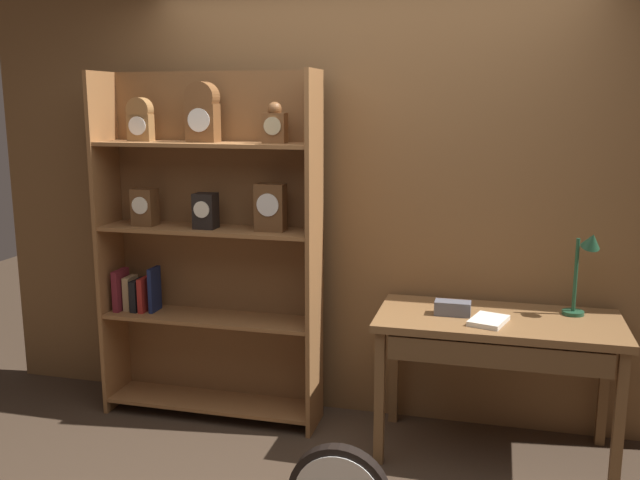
{
  "coord_description": "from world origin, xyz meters",
  "views": [
    {
      "loc": [
        0.74,
        -2.65,
        1.87
      ],
      "look_at": [
        -0.15,
        0.81,
        1.16
      ],
      "focal_mm": 39.11,
      "sensor_mm": 36.0,
      "label": 1
    }
  ],
  "objects_px": {
    "desk_lamp": "(585,263)",
    "open_repair_manual": "(489,321)",
    "bookshelf": "(207,241)",
    "workbench": "(498,336)",
    "toolbox_small": "(453,308)"
  },
  "relations": [
    {
      "from": "toolbox_small",
      "to": "open_repair_manual",
      "type": "xyz_separation_m",
      "value": [
        0.19,
        -0.1,
        -0.02
      ]
    },
    {
      "from": "bookshelf",
      "to": "open_repair_manual",
      "type": "relative_size",
      "value": 9.31
    },
    {
      "from": "toolbox_small",
      "to": "bookshelf",
      "type": "bearing_deg",
      "value": 175.25
    },
    {
      "from": "bookshelf",
      "to": "workbench",
      "type": "bearing_deg",
      "value": -4.47
    },
    {
      "from": "workbench",
      "to": "desk_lamp",
      "type": "distance_m",
      "value": 0.59
    },
    {
      "from": "bookshelf",
      "to": "toolbox_small",
      "type": "relative_size",
      "value": 10.93
    },
    {
      "from": "bookshelf",
      "to": "workbench",
      "type": "relative_size",
      "value": 1.63
    },
    {
      "from": "desk_lamp",
      "to": "open_repair_manual",
      "type": "height_order",
      "value": "desk_lamp"
    },
    {
      "from": "bookshelf",
      "to": "toolbox_small",
      "type": "height_order",
      "value": "bookshelf"
    },
    {
      "from": "workbench",
      "to": "open_repair_manual",
      "type": "bearing_deg",
      "value": -120.74
    },
    {
      "from": "open_repair_manual",
      "to": "bookshelf",
      "type": "bearing_deg",
      "value": -171.16
    },
    {
      "from": "workbench",
      "to": "desk_lamp",
      "type": "xyz_separation_m",
      "value": [
        0.42,
        0.15,
        0.39
      ]
    },
    {
      "from": "workbench",
      "to": "open_repair_manual",
      "type": "xyz_separation_m",
      "value": [
        -0.05,
        -0.08,
        0.11
      ]
    },
    {
      "from": "workbench",
      "to": "bookshelf",
      "type": "bearing_deg",
      "value": 175.53
    },
    {
      "from": "open_repair_manual",
      "to": "desk_lamp",
      "type": "bearing_deg",
      "value": 42.46
    }
  ]
}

